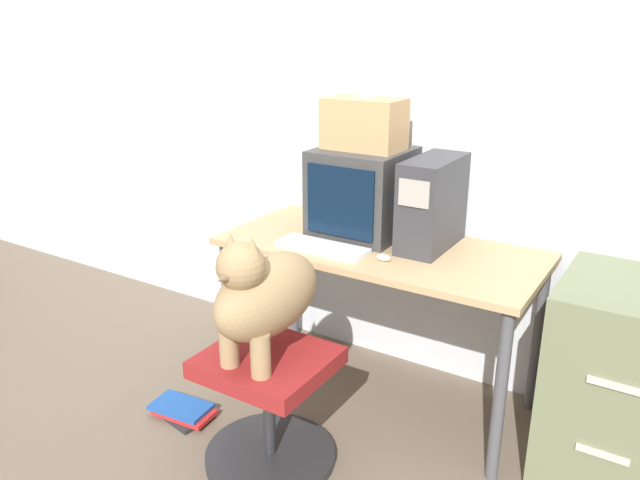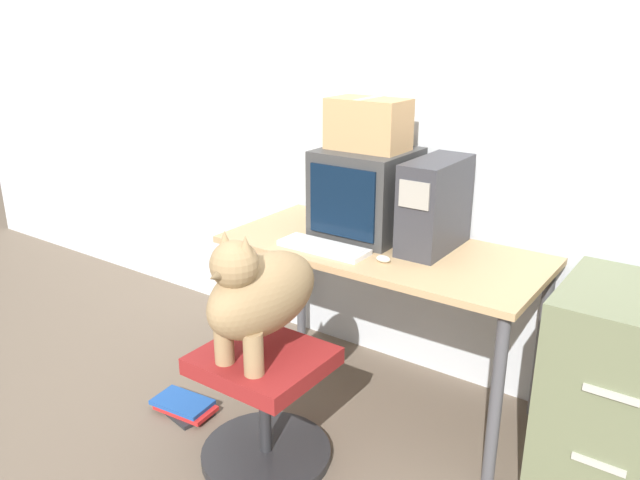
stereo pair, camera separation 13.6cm
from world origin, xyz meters
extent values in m
plane|color=#6B5B4C|center=(0.00, 0.00, 0.00)|extent=(12.00, 12.00, 0.00)
cube|color=silver|center=(0.00, 0.74, 1.30)|extent=(8.00, 0.05, 2.60)
cube|color=tan|center=(0.00, 0.34, 0.76)|extent=(1.45, 0.67, 0.03)
cylinder|color=#4C4C51|center=(-0.67, 0.05, 0.37)|extent=(0.05, 0.05, 0.75)
cylinder|color=#4C4C51|center=(0.67, 0.05, 0.37)|extent=(0.05, 0.05, 0.75)
cylinder|color=#4C4C51|center=(-0.67, 0.62, 0.37)|extent=(0.05, 0.05, 0.75)
cylinder|color=#4C4C51|center=(0.67, 0.62, 0.37)|extent=(0.05, 0.05, 0.75)
cube|color=#383838|center=(-0.16, 0.45, 0.98)|extent=(0.41, 0.40, 0.41)
cube|color=black|center=(-0.16, 0.24, 0.98)|extent=(0.34, 0.01, 0.32)
cube|color=#333338|center=(0.20, 0.45, 0.98)|extent=(0.18, 0.41, 0.40)
cube|color=#9E998E|center=(0.20, 0.24, 1.07)|extent=(0.14, 0.01, 0.11)
cube|color=silver|center=(-0.19, 0.15, 0.79)|extent=(0.42, 0.15, 0.02)
cube|color=silver|center=(-0.19, 0.15, 0.80)|extent=(0.38, 0.12, 0.00)
ellipsoid|color=beige|center=(0.10, 0.17, 0.79)|extent=(0.06, 0.04, 0.03)
cylinder|color=#262628|center=(-0.14, -0.34, 0.02)|extent=(0.54, 0.54, 0.04)
cylinder|color=#262628|center=(-0.14, -0.34, 0.23)|extent=(0.05, 0.05, 0.39)
cube|color=maroon|center=(-0.14, -0.34, 0.46)|extent=(0.48, 0.45, 0.07)
ellipsoid|color=#9E7F56|center=(-0.14, -0.32, 0.75)|extent=(0.27, 0.55, 0.31)
cylinder|color=#9E7F56|center=(-0.22, -0.47, 0.58)|extent=(0.08, 0.08, 0.17)
cylinder|color=#9E7F56|center=(-0.07, -0.47, 0.58)|extent=(0.08, 0.08, 0.17)
sphere|color=#9E7F56|center=(-0.14, -0.47, 0.92)|extent=(0.18, 0.18, 0.18)
cone|color=brown|center=(-0.14, -0.55, 0.90)|extent=(0.08, 0.09, 0.08)
cone|color=#9E7F56|center=(-0.19, -0.46, 0.99)|extent=(0.06, 0.06, 0.08)
cone|color=#9E7F56|center=(-0.09, -0.46, 0.99)|extent=(0.06, 0.06, 0.08)
torus|color=red|center=(-0.14, -0.45, 0.85)|extent=(0.13, 0.13, 0.02)
cube|color=#6B7251|center=(1.05, 0.35, 0.41)|extent=(0.52, 0.57, 0.81)
cube|color=beige|center=(1.05, 0.05, 0.55)|extent=(0.18, 0.01, 0.02)
cube|color=beige|center=(1.05, 0.05, 0.26)|extent=(0.18, 0.01, 0.02)
cube|color=tan|center=(-0.16, 0.45, 1.30)|extent=(0.35, 0.21, 0.23)
cube|color=beige|center=(-0.16, 0.45, 1.41)|extent=(0.04, 0.21, 0.00)
cube|color=#262628|center=(-0.66, -0.31, 0.01)|extent=(0.26, 0.21, 0.02)
cube|color=red|center=(-0.65, -0.31, 0.03)|extent=(0.29, 0.18, 0.02)
cube|color=#1E4C9E|center=(-0.67, -0.31, 0.05)|extent=(0.29, 0.19, 0.02)
camera|label=1|loc=(1.18, -2.06, 1.73)|focal=35.00mm
camera|label=2|loc=(1.30, -1.98, 1.73)|focal=35.00mm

